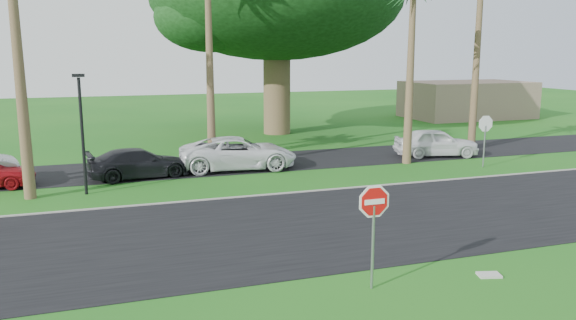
% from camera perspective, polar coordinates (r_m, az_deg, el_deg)
% --- Properties ---
extents(ground, '(120.00, 120.00, 0.00)m').
position_cam_1_polar(ground, '(15.99, 1.94, -8.98)').
color(ground, '#165715').
rests_on(ground, ground).
extents(road, '(120.00, 8.00, 0.02)m').
position_cam_1_polar(road, '(17.77, -0.32, -6.87)').
color(road, black).
rests_on(road, ground).
extents(parking_strip, '(120.00, 5.00, 0.02)m').
position_cam_1_polar(parking_strip, '(27.63, -7.12, -0.50)').
color(parking_strip, black).
rests_on(parking_strip, ground).
extents(curb, '(120.00, 0.12, 0.06)m').
position_cam_1_polar(curb, '(21.50, -3.70, -3.68)').
color(curb, gray).
rests_on(curb, ground).
extents(stop_sign_near, '(1.05, 0.07, 2.62)m').
position_cam_1_polar(stop_sign_near, '(13.02, 8.70, -5.57)').
color(stop_sign_near, gray).
rests_on(stop_sign_near, ground).
extents(stop_sign_far, '(1.05, 0.07, 2.62)m').
position_cam_1_polar(stop_sign_far, '(28.27, 19.41, 2.85)').
color(stop_sign_far, gray).
rests_on(stop_sign_far, ground).
extents(streetlight_right, '(0.45, 0.25, 4.64)m').
position_cam_1_polar(streetlight_right, '(22.76, -20.21, 3.21)').
color(streetlight_right, black).
rests_on(streetlight_right, ground).
extents(building_far, '(10.00, 6.00, 3.00)m').
position_cam_1_polar(building_far, '(49.78, 17.70, 5.87)').
color(building_far, gray).
rests_on(building_far, ground).
extents(car_dark, '(4.65, 2.43, 1.29)m').
position_cam_1_polar(car_dark, '(25.38, -14.93, -0.35)').
color(car_dark, black).
rests_on(car_dark, ground).
extents(car_minivan, '(5.66, 2.98, 1.52)m').
position_cam_1_polar(car_minivan, '(26.43, -5.08, 0.68)').
color(car_minivan, white).
rests_on(car_minivan, ground).
extents(car_pickup, '(4.62, 2.69, 1.48)m').
position_cam_1_polar(car_pickup, '(30.57, 14.80, 1.71)').
color(car_pickup, silver).
rests_on(car_pickup, ground).
extents(utility_slab, '(0.62, 0.48, 0.06)m').
position_cam_1_polar(utility_slab, '(14.97, 19.74, -10.93)').
color(utility_slab, '#A9AAA1').
rests_on(utility_slab, ground).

